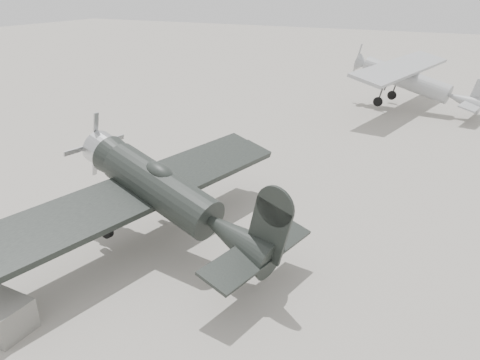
# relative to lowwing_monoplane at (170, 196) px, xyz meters

# --- Properties ---
(ground) EXTENTS (160.00, 160.00, 0.00)m
(ground) POSITION_rel_lowwing_monoplane_xyz_m (2.88, -0.16, -1.95)
(ground) COLOR gray
(ground) RESTS_ON ground
(lowwing_monoplane) EXTENTS (8.28, 11.47, 3.68)m
(lowwing_monoplane) POSITION_rel_lowwing_monoplane_xyz_m (0.00, 0.00, 0.00)
(lowwing_monoplane) COLOR black
(lowwing_monoplane) RESTS_ON ground
(highwing_monoplane) EXTENTS (9.07, 12.70, 3.59)m
(highwing_monoplane) POSITION_rel_lowwing_monoplane_xyz_m (4.06, 22.33, 0.29)
(highwing_monoplane) COLOR #9CA0A1
(highwing_monoplane) RESTS_ON ground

